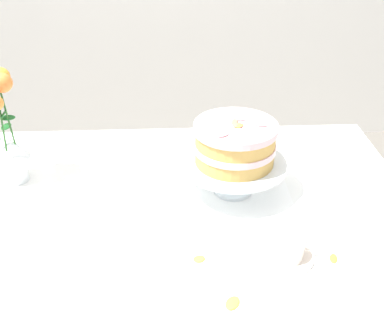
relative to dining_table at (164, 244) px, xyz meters
The scene contains 10 objects.
dining_table is the anchor object (origin of this frame).
linen_napkin 0.25m from the dining_table, 29.75° to the left, with size 0.32×0.32×0.00m, color white.
cake_stand 0.29m from the dining_table, 29.75° to the left, with size 0.29×0.29×0.10m.
layer_cake 0.34m from the dining_table, 29.74° to the left, with size 0.23×0.23×0.12m.
flower_vase 0.55m from the dining_table, 154.22° to the left, with size 0.11×0.11×0.36m.
teacup 0.36m from the dining_table, 30.86° to the right, with size 0.13×0.13×0.06m.
loose_petal_0 0.58m from the dining_table, 18.71° to the left, with size 0.04×0.02×0.01m, color pink.
loose_petal_1 0.36m from the dining_table, 64.60° to the right, with size 0.04×0.03×0.01m, color yellow.
loose_petal_2 0.21m from the dining_table, 63.06° to the right, with size 0.03×0.02×0.00m, color yellow.
loose_petal_3 0.45m from the dining_table, 24.40° to the right, with size 0.03×0.02×0.00m, color orange.
Camera 1 is at (0.02, -1.07, 1.52)m, focal length 45.93 mm.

